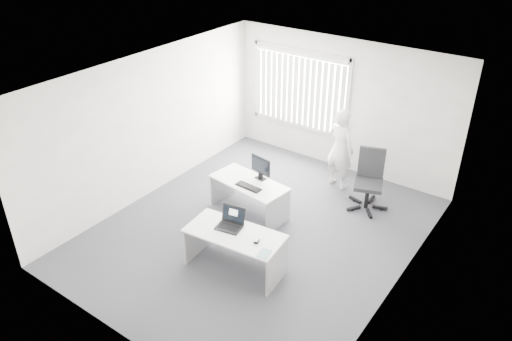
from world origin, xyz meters
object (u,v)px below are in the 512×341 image
Objects in this scene: desk_near at (235,243)px; office_chair at (368,190)px; desk_far at (249,190)px; monitor at (261,168)px; laptop at (229,220)px; person at (340,149)px.

office_chair is (0.93, 2.87, -0.14)m from desk_near.
monitor is (0.10, 0.22, 0.41)m from desk_far.
desk_near is 0.38m from laptop.
person is at bearing 74.09° from monitor.
person is at bearing 82.04° from desk_near.
desk_near reaches higher than desk_far.
desk_near is 4.08× the size of laptop.
person is (0.88, 1.84, 0.36)m from desk_far.
laptop is 0.87× the size of monitor.
office_chair is (1.70, 1.46, -0.11)m from desk_far.
monitor reaches higher than desk_near.
desk_far is 1.31× the size of office_chair.
office_chair is at bearing 166.73° from person.
desk_far is 3.40× the size of monitor.
desk_near is at bearing -58.28° from monitor.
person is 3.72× the size of monitor.
person reaches higher than monitor.
person is (-0.82, 0.38, 0.47)m from office_chair.
office_chair is at bearing 66.12° from desk_near.
desk_far is at bearing -159.31° from office_chair.
desk_far is 2.24m from office_chair.
monitor reaches higher than laptop.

